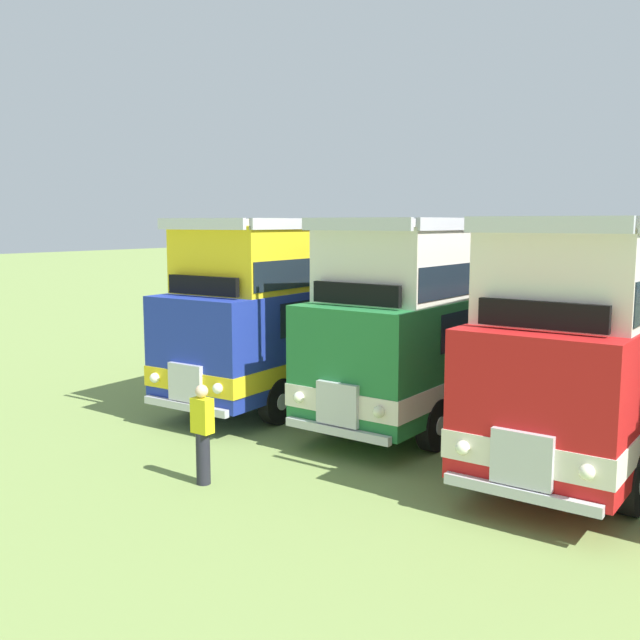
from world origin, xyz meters
name	(u,v)px	position (x,y,z in m)	size (l,w,h in m)	color
bus_first_in_row	(324,300)	(-15.30, 0.35, 2.36)	(2.95, 10.56, 4.52)	#1E339E
bus_second_in_row	(458,310)	(-11.47, 0.46, 2.36)	(2.66, 9.93, 4.52)	#237538
bus_third_in_row	(620,326)	(-7.65, -0.16, 2.36)	(2.64, 10.74, 4.52)	red
marshal_person	(203,433)	(-12.71, -6.84, 0.89)	(0.36, 0.24, 1.73)	#23232D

